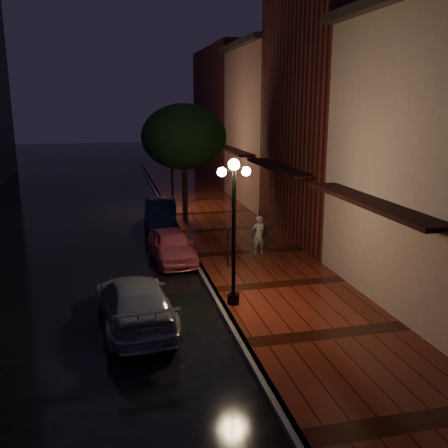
{
  "coord_description": "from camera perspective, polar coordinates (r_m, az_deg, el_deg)",
  "views": [
    {
      "loc": [
        -3.05,
        -18.44,
        5.98
      ],
      "look_at": [
        1.18,
        -0.18,
        1.4
      ],
      "focal_mm": 40.0,
      "sensor_mm": 36.0,
      "label": 1
    }
  ],
  "objects": [
    {
      "name": "pink_car",
      "position": [
        19.28,
        -6.0,
        -2.47
      ],
      "size": [
        1.77,
        3.79,
        1.25
      ],
      "primitive_type": "imported",
      "rotation": [
        0.0,
        0.0,
        0.08
      ],
      "color": "#D25667",
      "rests_on": "ground"
    },
    {
      "name": "silver_car",
      "position": [
        14.05,
        -10.14,
        -8.73
      ],
      "size": [
        2.26,
        4.73,
        1.33
      ],
      "primitive_type": "imported",
      "rotation": [
        0.0,
        0.0,
        3.23
      ],
      "color": "#93949A",
      "rests_on": "ground"
    },
    {
      "name": "streetlamp_near",
      "position": [
        14.27,
        1.12,
        0.02
      ],
      "size": [
        0.96,
        0.36,
        4.31
      ],
      "color": "black",
      "rests_on": "sidewalk"
    },
    {
      "name": "curb",
      "position": [
        19.61,
        -3.49,
        -3.83
      ],
      "size": [
        0.25,
        60.0,
        0.15
      ],
      "primitive_type": "cube",
      "color": "#595451",
      "rests_on": "ground"
    },
    {
      "name": "ground",
      "position": [
        19.63,
        -3.49,
        -4.04
      ],
      "size": [
        120.0,
        120.0,
        0.0
      ],
      "primitive_type": "plane",
      "color": "black",
      "rests_on": "ground"
    },
    {
      "name": "woman_with_umbrella",
      "position": [
        19.48,
        3.99,
        0.62
      ],
      "size": [
        0.89,
        0.91,
        2.15
      ],
      "rotation": [
        0.0,
        0.0,
        3.28
      ],
      "color": "white",
      "rests_on": "sidewalk"
    },
    {
      "name": "streetlamp_far",
      "position": [
        27.86,
        -5.98,
        6.69
      ],
      "size": [
        0.96,
        0.36,
        4.31
      ],
      "color": "black",
      "rests_on": "sidewalk"
    },
    {
      "name": "parking_meter",
      "position": [
        17.99,
        0.48,
        -2.23
      ],
      "size": [
        0.14,
        0.1,
        1.46
      ],
      "rotation": [
        0.0,
        0.0,
        -0.02
      ],
      "color": "black",
      "rests_on": "sidewalk"
    },
    {
      "name": "street_tree",
      "position": [
        24.77,
        -4.58,
        9.67
      ],
      "size": [
        4.16,
        4.16,
        5.8
      ],
      "color": "black",
      "rests_on": "sidewalk"
    },
    {
      "name": "storefront_extra",
      "position": [
        39.75,
        1.64,
        12.32
      ],
      "size": [
        5.0,
        12.0,
        10.0
      ],
      "primitive_type": "cube",
      "color": "#511914",
      "rests_on": "ground"
    },
    {
      "name": "sidewalk",
      "position": [
        20.08,
        2.86,
        -3.39
      ],
      "size": [
        4.5,
        60.0,
        0.15
      ],
      "primitive_type": "cube",
      "color": "#46180C",
      "rests_on": "ground"
    },
    {
      "name": "navy_car",
      "position": [
        24.74,
        -7.26,
        1.28
      ],
      "size": [
        1.9,
        4.35,
        1.39
      ],
      "primitive_type": "imported",
      "rotation": [
        0.0,
        0.0,
        -0.1
      ],
      "color": "black",
      "rests_on": "ground"
    },
    {
      "name": "storefront_mid",
      "position": [
        22.78,
        13.44,
        12.16
      ],
      "size": [
        5.0,
        8.0,
        11.0
      ],
      "primitive_type": "cube",
      "color": "#511914",
      "rests_on": "ground"
    },
    {
      "name": "storefront_far",
      "position": [
        30.2,
        6.53,
        10.84
      ],
      "size": [
        5.0,
        8.0,
        9.0
      ],
      "primitive_type": "cube",
      "color": "#8C5951",
      "rests_on": "ground"
    }
  ]
}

